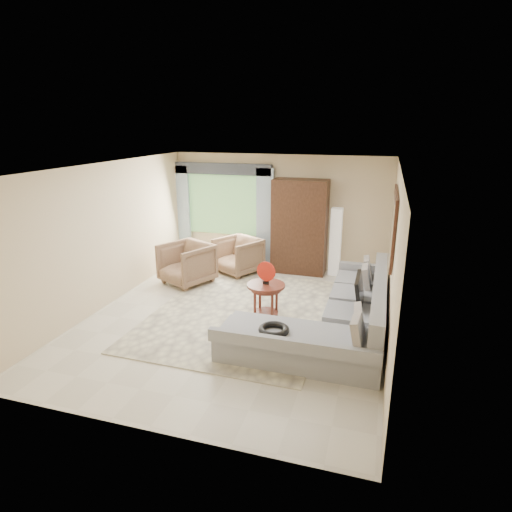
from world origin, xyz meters
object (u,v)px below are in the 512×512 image
(armchair_right, at_px, (238,256))
(potted_plant, at_px, (185,250))
(coffee_table, at_px, (266,301))
(armchair_left, at_px, (187,264))
(floor_lamp, at_px, (335,242))
(tv_screen, at_px, (360,291))
(armoire, at_px, (300,227))
(sectional_sofa, at_px, (339,320))

(armchair_right, xyz_separation_m, potted_plant, (-1.53, 0.45, -0.13))
(coffee_table, height_order, armchair_left, armchair_left)
(coffee_table, distance_m, floor_lamp, 2.84)
(floor_lamp, bearing_deg, armchair_left, -153.20)
(potted_plant, relative_size, floor_lamp, 0.37)
(tv_screen, distance_m, floor_lamp, 2.81)
(armoire, bearing_deg, potted_plant, -179.19)
(armchair_left, distance_m, armoire, 2.62)
(armchair_right, height_order, armoire, armoire)
(coffee_table, xyz_separation_m, floor_lamp, (0.85, 2.69, 0.41))
(potted_plant, bearing_deg, tv_screen, -31.20)
(armoire, bearing_deg, coffee_table, -91.00)
(sectional_sofa, height_order, tv_screen, tv_screen)
(armchair_right, relative_size, armoire, 0.42)
(armchair_left, bearing_deg, tv_screen, 6.75)
(armchair_right, bearing_deg, armchair_left, -102.57)
(floor_lamp, bearing_deg, armchair_right, -165.29)
(sectional_sofa, bearing_deg, coffee_table, 167.99)
(armchair_left, relative_size, armoire, 0.45)
(coffee_table, distance_m, armchair_right, 2.47)
(tv_screen, relative_size, armoire, 0.35)
(tv_screen, distance_m, potted_plant, 5.07)
(armchair_left, height_order, floor_lamp, floor_lamp)
(potted_plant, xyz_separation_m, floor_lamp, (3.62, 0.10, 0.48))
(floor_lamp, bearing_deg, armoire, -175.71)
(armchair_left, distance_m, potted_plant, 1.55)
(sectional_sofa, relative_size, tv_screen, 4.68)
(armchair_left, xyz_separation_m, armoire, (2.11, 1.41, 0.62))
(coffee_table, xyz_separation_m, armchair_left, (-2.07, 1.21, 0.09))
(coffee_table, xyz_separation_m, armchair_right, (-1.24, 2.14, 0.07))
(potted_plant, bearing_deg, armoire, 0.81)
(armchair_left, bearing_deg, coffee_table, -4.65)
(armoire, height_order, floor_lamp, armoire)
(potted_plant, distance_m, armoire, 2.93)
(armoire, distance_m, floor_lamp, 0.86)
(tv_screen, xyz_separation_m, potted_plant, (-4.32, 2.62, -0.45))
(sectional_sofa, relative_size, armoire, 1.65)
(sectional_sofa, distance_m, floor_lamp, 3.03)
(armoire, xyz_separation_m, floor_lamp, (0.80, 0.06, -0.30))
(sectional_sofa, relative_size, coffee_table, 5.34)
(armchair_right, bearing_deg, potted_plant, -167.15)
(armchair_left, relative_size, potted_plant, 1.74)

